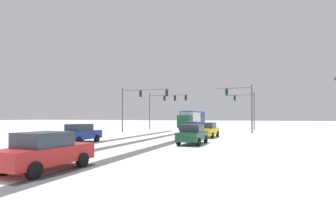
# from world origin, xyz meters

# --- Properties ---
(wheel_track_left_lane) EXTENTS (0.97, 34.66, 0.01)m
(wheel_track_left_lane) POSITION_xyz_m (-0.43, 15.75, 0.00)
(wheel_track_left_lane) COLOR #4C4C51
(wheel_track_left_lane) RESTS_ON ground
(wheel_track_right_lane) EXTENTS (1.02, 34.66, 0.01)m
(wheel_track_right_lane) POSITION_xyz_m (2.76, 15.75, 0.00)
(wheel_track_right_lane) COLOR #4C4C51
(wheel_track_right_lane) RESTS_ON ground
(wheel_track_center) EXTENTS (1.00, 34.66, 0.01)m
(wheel_track_center) POSITION_xyz_m (-3.36, 15.75, 0.00)
(wheel_track_center) COLOR #4C4C51
(wheel_track_center) RESTS_ON ground
(sidewalk_kerb_right) EXTENTS (4.00, 34.66, 0.12)m
(sidewalk_kerb_right) POSITION_xyz_m (10.41, 14.18, 0.06)
(sidewalk_kerb_right) COLOR white
(sidewalk_kerb_right) RESTS_ON ground
(traffic_signal_near_right) EXTENTS (4.73, 0.39, 6.50)m
(traffic_signal_near_right) POSITION_xyz_m (7.77, 29.54, 4.34)
(traffic_signal_near_right) COLOR #56565B
(traffic_signal_near_right) RESTS_ON ground
(traffic_signal_far_left) EXTENTS (7.25, 0.43, 6.50)m
(traffic_signal_far_left) POSITION_xyz_m (-6.11, 37.56, 4.83)
(traffic_signal_far_left) COLOR #56565B
(traffic_signal_far_left) RESTS_ON ground
(traffic_signal_near_left) EXTENTS (7.23, 0.73, 6.50)m
(traffic_signal_near_left) POSITION_xyz_m (-6.48, 27.66, 4.69)
(traffic_signal_near_left) COLOR #56565B
(traffic_signal_near_left) RESTS_ON ground
(traffic_signal_far_right) EXTENTS (4.83, 0.52, 6.50)m
(traffic_signal_far_right) POSITION_xyz_m (7.74, 41.59, 4.35)
(traffic_signal_far_right) COLOR #56565B
(traffic_signal_far_right) RESTS_ON ground
(car_silver_lead) EXTENTS (1.85, 4.11, 1.62)m
(car_silver_lead) POSITION_xyz_m (1.87, 26.39, 0.82)
(car_silver_lead) COLOR #B7BABF
(car_silver_lead) RESTS_ON ground
(car_yellow_cab_second) EXTENTS (2.00, 4.18, 1.62)m
(car_yellow_cab_second) POSITION_xyz_m (4.62, 21.95, 0.82)
(car_yellow_cab_second) COLOR yellow
(car_yellow_cab_second) RESTS_ON ground
(car_dark_green_third) EXTENTS (1.89, 4.13, 1.62)m
(car_dark_green_third) POSITION_xyz_m (4.83, 14.45, 0.82)
(car_dark_green_third) COLOR #194C2D
(car_dark_green_third) RESTS_ON ground
(car_blue_fourth) EXTENTS (1.84, 4.10, 1.62)m
(car_blue_fourth) POSITION_xyz_m (-4.72, 12.44, 0.82)
(car_blue_fourth) COLOR #233899
(car_blue_fourth) RESTS_ON ground
(car_red_fifth) EXTENTS (2.01, 4.19, 1.62)m
(car_red_fifth) POSITION_xyz_m (1.68, 2.00, 0.82)
(car_red_fifth) COLOR red
(car_red_fifth) RESTS_ON ground
(bus_oncoming) EXTENTS (2.84, 11.05, 3.38)m
(bus_oncoming) POSITION_xyz_m (-3.35, 47.64, 1.99)
(bus_oncoming) COLOR #284793
(bus_oncoming) RESTS_ON ground
(box_truck_delivery) EXTENTS (2.47, 7.46, 3.02)m
(box_truck_delivery) POSITION_xyz_m (-1.86, 38.87, 1.63)
(box_truck_delivery) COLOR #194C2D
(box_truck_delivery) RESTS_ON ground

